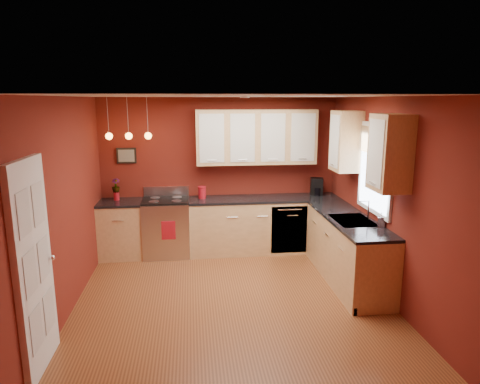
{
  "coord_description": "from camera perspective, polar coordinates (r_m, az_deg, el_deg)",
  "views": [
    {
      "loc": [
        -0.49,
        -5.13,
        2.56
      ],
      "look_at": [
        0.22,
        1.0,
        1.22
      ],
      "focal_mm": 32.0,
      "sensor_mm": 36.0,
      "label": 1
    }
  ],
  "objects": [
    {
      "name": "coffee_maker",
      "position": [
        7.51,
        10.19,
        0.65
      ],
      "size": [
        0.24,
        0.23,
        0.3
      ],
      "rotation": [
        0.0,
        0.0,
        -0.2
      ],
      "color": "black",
      "rests_on": "counter_back_right"
    },
    {
      "name": "dish_towel",
      "position": [
        6.92,
        -9.52,
        -5.08
      ],
      "size": [
        0.22,
        0.02,
        0.3
      ],
      "primitive_type": "cube",
      "color": "#A3111C",
      "rests_on": "gas_range"
    },
    {
      "name": "sink",
      "position": [
        6.09,
        14.81,
        -3.87
      ],
      "size": [
        0.5,
        0.7,
        0.33
      ],
      "color": "gray",
      "rests_on": "counter_right"
    },
    {
      "name": "counter_back_right",
      "position": [
        7.23,
        3.28,
        -0.9
      ],
      "size": [
        2.54,
        0.62,
        0.04
      ],
      "primitive_type": "cube",
      "color": "black",
      "rests_on": "base_cabinets_back_right"
    },
    {
      "name": "ceiling",
      "position": [
        5.16,
        -1.19,
        12.67
      ],
      "size": [
        4.0,
        4.2,
        0.02
      ],
      "primitive_type": "cube",
      "color": "silver",
      "rests_on": "wall_back"
    },
    {
      "name": "flowers",
      "position": [
        7.27,
        -16.23,
        0.8
      ],
      "size": [
        0.14,
        0.14,
        0.23
      ],
      "primitive_type": "imported",
      "rotation": [
        0.0,
        0.0,
        0.06
      ],
      "color": "#A3111C",
      "rests_on": "red_vase"
    },
    {
      "name": "gas_range",
      "position": [
        7.25,
        -9.76,
        -4.6
      ],
      "size": [
        0.76,
        0.64,
        1.11
      ],
      "color": "silver",
      "rests_on": "floor"
    },
    {
      "name": "dishwasher_front",
      "position": [
        7.15,
        6.57,
        -5.01
      ],
      "size": [
        0.6,
        0.02,
        0.8
      ],
      "primitive_type": "cube",
      "color": "silver",
      "rests_on": "base_cabinets_back_right"
    },
    {
      "name": "base_cabinets_back_left",
      "position": [
        7.34,
        -15.46,
        -4.93
      ],
      "size": [
        0.7,
        0.6,
        0.9
      ],
      "primitive_type": "cube",
      "color": "#E0B178",
      "rests_on": "floor"
    },
    {
      "name": "wall_right",
      "position": [
        5.84,
        18.79,
        -0.89
      ],
      "size": [
        0.02,
        4.2,
        2.6
      ],
      "primitive_type": "cube",
      "color": "maroon",
      "rests_on": "floor"
    },
    {
      "name": "pendant_lights",
      "position": [
        6.97,
        -14.62,
        7.3
      ],
      "size": [
        0.71,
        0.11,
        0.66
      ],
      "color": "gray",
      "rests_on": "ceiling"
    },
    {
      "name": "wall_back",
      "position": [
        7.36,
        -2.7,
        2.36
      ],
      "size": [
        4.0,
        0.02,
        2.6
      ],
      "primitive_type": "cube",
      "color": "maroon",
      "rests_on": "floor"
    },
    {
      "name": "upper_cabinets_right",
      "position": [
        5.96,
        16.37,
        5.86
      ],
      "size": [
        0.35,
        1.95,
        0.9
      ],
      "primitive_type": "cube",
      "color": "#E0B178",
      "rests_on": "wall_right"
    },
    {
      "name": "door_left_wall",
      "position": [
        4.48,
        -25.78,
        -9.1
      ],
      "size": [
        0.12,
        0.82,
        2.05
      ],
      "color": "white",
      "rests_on": "floor"
    },
    {
      "name": "window",
      "position": [
        6.03,
        17.62,
        3.34
      ],
      "size": [
        0.06,
        1.02,
        1.22
      ],
      "color": "white",
      "rests_on": "wall_right"
    },
    {
      "name": "red_canister",
      "position": [
        7.16,
        -5.08,
        -0.05
      ],
      "size": [
        0.14,
        0.14,
        0.2
      ],
      "color": "#A3111C",
      "rests_on": "counter_back_right"
    },
    {
      "name": "counter_back_left",
      "position": [
        7.22,
        -15.68,
        -1.36
      ],
      "size": [
        0.7,
        0.62,
        0.04
      ],
      "primitive_type": "cube",
      "color": "black",
      "rests_on": "base_cabinets_back_left"
    },
    {
      "name": "counter_right",
      "position": [
        6.22,
        14.29,
        -3.45
      ],
      "size": [
        0.62,
        2.1,
        0.04
      ],
      "primitive_type": "cube",
      "color": "black",
      "rests_on": "base_cabinets_right"
    },
    {
      "name": "wall_left",
      "position": [
        5.5,
        -22.36,
        -1.96
      ],
      "size": [
        0.02,
        4.2,
        2.6
      ],
      "primitive_type": "cube",
      "color": "maroon",
      "rests_on": "floor"
    },
    {
      "name": "floor",
      "position": [
        5.76,
        -1.07,
        -14.17
      ],
      "size": [
        4.2,
        4.2,
        0.0
      ],
      "primitive_type": "plane",
      "color": "brown",
      "rests_on": "ground"
    },
    {
      "name": "red_vase",
      "position": [
        7.3,
        -16.15,
        -0.49
      ],
      "size": [
        0.09,
        0.09,
        0.15
      ],
      "primitive_type": "cylinder",
      "color": "#A3111C",
      "rests_on": "counter_back_left"
    },
    {
      "name": "upper_cabinets_back",
      "position": [
        7.17,
        2.18,
        7.34
      ],
      "size": [
        2.0,
        0.35,
        0.9
      ],
      "primitive_type": "cube",
      "color": "#E0B178",
      "rests_on": "wall_back"
    },
    {
      "name": "base_cabinets_back_right",
      "position": [
        7.35,
        3.24,
        -4.47
      ],
      "size": [
        2.54,
        0.6,
        0.9
      ],
      "primitive_type": "cube",
      "color": "#E0B178",
      "rests_on": "floor"
    },
    {
      "name": "soap_pump",
      "position": [
        5.85,
        18.33,
        -3.48
      ],
      "size": [
        0.12,
        0.12,
        0.2
      ],
      "primitive_type": "imported",
      "rotation": [
        0.0,
        0.0,
        -0.37
      ],
      "color": "white",
      "rests_on": "counter_right"
    },
    {
      "name": "wall_picture",
      "position": [
        7.35,
        -14.9,
        4.71
      ],
      "size": [
        0.32,
        0.03,
        0.26
      ],
      "primitive_type": "cube",
      "color": "black",
      "rests_on": "wall_back"
    },
    {
      "name": "base_cabinets_right",
      "position": [
        6.36,
        14.07,
        -7.53
      ],
      "size": [
        0.6,
        2.1,
        0.9
      ],
      "primitive_type": "cube",
      "color": "#E0B178",
      "rests_on": "floor"
    },
    {
      "name": "wall_front",
      "position": [
        3.32,
        2.4,
        -10.09
      ],
      "size": [
        4.0,
        0.02,
        2.6
      ],
      "primitive_type": "cube",
      "color": "maroon",
      "rests_on": "floor"
    }
  ]
}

